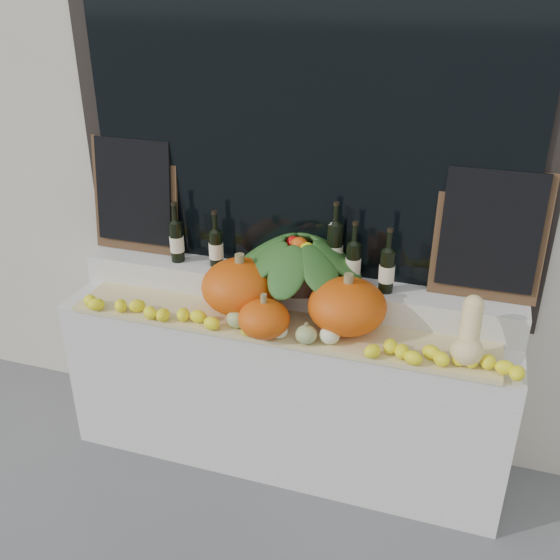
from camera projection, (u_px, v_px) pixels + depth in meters
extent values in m
cube|color=beige|center=(329.00, 13.00, 3.15)|extent=(7.00, 0.90, 4.50)
cube|color=black|center=(303.00, 100.00, 2.92)|extent=(2.40, 0.04, 2.10)
cube|color=black|center=(301.00, 101.00, 2.90)|extent=(2.20, 0.02, 2.00)
cube|color=silver|center=(284.00, 387.00, 3.34)|extent=(2.30, 0.55, 0.88)
cube|color=silver|center=(293.00, 289.00, 3.24)|extent=(2.30, 0.25, 0.16)
cube|color=tan|center=(277.00, 326.00, 3.03)|extent=(2.10, 0.32, 0.02)
ellipsoid|color=#DC540B|center=(240.00, 286.00, 3.09)|extent=(0.42, 0.42, 0.27)
ellipsoid|color=#DC540B|center=(347.00, 306.00, 2.92)|extent=(0.41, 0.41, 0.25)
ellipsoid|color=#DC540B|center=(264.00, 319.00, 2.89)|extent=(0.32, 0.32, 0.18)
ellipsoid|color=#F0D48D|center=(467.00, 351.00, 2.70)|extent=(0.14, 0.14, 0.13)
cylinder|color=#F0D48D|center=(471.00, 323.00, 2.69)|extent=(0.09, 0.14, 0.18)
sphere|color=#F0D48D|center=(474.00, 305.00, 2.69)|extent=(0.09, 0.09, 0.09)
ellipsoid|color=#407121|center=(306.00, 335.00, 2.86)|extent=(0.10, 0.10, 0.09)
cylinder|color=olive|center=(306.00, 324.00, 2.83)|extent=(0.02, 0.02, 0.02)
ellipsoid|color=#407121|center=(237.00, 319.00, 2.98)|extent=(0.10, 0.10, 0.09)
cylinder|color=olive|center=(237.00, 308.00, 2.96)|extent=(0.02, 0.02, 0.02)
ellipsoid|color=#F2F2C2|center=(279.00, 331.00, 2.90)|extent=(0.09, 0.09, 0.07)
cylinder|color=olive|center=(279.00, 322.00, 2.88)|extent=(0.02, 0.02, 0.02)
ellipsoid|color=yellow|center=(269.00, 323.00, 2.92)|extent=(0.11, 0.11, 0.12)
cylinder|color=olive|center=(269.00, 309.00, 2.89)|extent=(0.02, 0.02, 0.02)
ellipsoid|color=#F2F2C2|center=(330.00, 335.00, 2.86)|extent=(0.10, 0.10, 0.08)
cylinder|color=olive|center=(330.00, 325.00, 2.83)|extent=(0.02, 0.02, 0.02)
cylinder|color=black|center=(299.00, 269.00, 3.16)|extent=(0.46, 0.46, 0.10)
cylinder|color=black|center=(177.00, 242.00, 3.31)|extent=(0.07, 0.07, 0.22)
cylinder|color=black|center=(175.00, 214.00, 3.24)|extent=(0.03, 0.03, 0.10)
cylinder|color=#F0E6C8|center=(177.00, 244.00, 3.32)|extent=(0.08, 0.08, 0.08)
cylinder|color=black|center=(174.00, 204.00, 3.22)|extent=(0.03, 0.03, 0.02)
cylinder|color=black|center=(216.00, 249.00, 3.27)|extent=(0.07, 0.07, 0.19)
cylinder|color=black|center=(215.00, 223.00, 3.21)|extent=(0.03, 0.03, 0.10)
cylinder|color=#F0E6C8|center=(216.00, 250.00, 3.27)|extent=(0.08, 0.08, 0.08)
cylinder|color=black|center=(214.00, 213.00, 3.18)|extent=(0.03, 0.03, 0.02)
cylinder|color=black|center=(334.00, 251.00, 3.12)|extent=(0.08, 0.08, 0.29)
cylinder|color=black|center=(336.00, 215.00, 3.03)|extent=(0.03, 0.03, 0.10)
cylinder|color=#F0E6C8|center=(334.00, 253.00, 3.12)|extent=(0.08, 0.08, 0.08)
cylinder|color=black|center=(337.00, 204.00, 3.01)|extent=(0.03, 0.03, 0.02)
cylinder|color=black|center=(353.00, 264.00, 3.07)|extent=(0.07, 0.07, 0.22)
cylinder|color=black|center=(355.00, 234.00, 2.99)|extent=(0.03, 0.03, 0.10)
cylinder|color=#F0E6C8|center=(353.00, 266.00, 3.07)|extent=(0.08, 0.08, 0.08)
cylinder|color=black|center=(355.00, 223.00, 2.97)|extent=(0.03, 0.03, 0.02)
cylinder|color=black|center=(387.00, 271.00, 3.00)|extent=(0.07, 0.07, 0.22)
cylinder|color=black|center=(389.00, 241.00, 2.92)|extent=(0.03, 0.03, 0.10)
cylinder|color=#F0E6C8|center=(387.00, 273.00, 3.00)|extent=(0.08, 0.08, 0.08)
cylinder|color=black|center=(390.00, 230.00, 2.90)|extent=(0.03, 0.03, 0.02)
cube|color=#4C331E|center=(135.00, 196.00, 3.38)|extent=(0.50, 0.09, 0.62)
cube|color=black|center=(133.00, 191.00, 3.35)|extent=(0.44, 0.09, 0.56)
cube|color=#4C331E|center=(489.00, 236.00, 2.87)|extent=(0.50, 0.09, 0.62)
cube|color=black|center=(490.00, 231.00, 2.84)|extent=(0.44, 0.09, 0.56)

